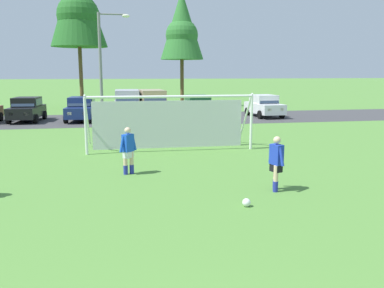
% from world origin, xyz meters
% --- Properties ---
extents(ground_plane, '(400.00, 400.00, 0.00)m').
position_xyz_m(ground_plane, '(0.00, 15.00, 0.00)').
color(ground_plane, '#518438').
extents(parking_lot_strip, '(52.00, 8.40, 0.01)m').
position_xyz_m(parking_lot_strip, '(0.00, 27.96, 0.00)').
color(parking_lot_strip, '#3D3D3F').
rests_on(parking_lot_strip, ground).
extents(soccer_ball, '(0.22, 0.22, 0.22)m').
position_xyz_m(soccer_ball, '(2.88, 7.22, 0.11)').
color(soccer_ball, white).
rests_on(soccer_ball, ground).
extents(soccer_goal, '(7.45, 2.04, 2.57)m').
position_xyz_m(soccer_goal, '(1.94, 15.74, 1.29)').
color(soccer_goal, white).
rests_on(soccer_goal, ground).
extents(player_midfield_center, '(0.64, 0.52, 1.64)m').
position_xyz_m(player_midfield_center, '(-0.07, 11.27, 0.82)').
color(player_midfield_center, beige).
rests_on(player_midfield_center, ground).
extents(player_defender_far, '(0.36, 0.74, 1.64)m').
position_xyz_m(player_defender_far, '(4.18, 8.47, 0.82)').
color(player_defender_far, beige).
rests_on(player_defender_far, ground).
extents(parked_car_slot_left, '(2.21, 4.29, 1.72)m').
position_xyz_m(parked_car_slot_left, '(-6.75, 27.98, 0.88)').
color(parked_car_slot_left, black).
rests_on(parked_car_slot_left, ground).
extents(parked_car_slot_center_left, '(2.24, 4.31, 1.72)m').
position_xyz_m(parked_car_slot_center_left, '(-2.93, 27.59, 0.88)').
color(parked_car_slot_center_left, navy).
rests_on(parked_car_slot_center_left, ground).
extents(parked_car_slot_center, '(2.20, 4.63, 2.16)m').
position_xyz_m(parked_car_slot_center, '(0.38, 28.57, 1.11)').
color(parked_car_slot_center, '#B2B2BC').
rests_on(parked_car_slot_center, ground).
extents(parked_car_slot_center_right, '(2.41, 4.73, 2.16)m').
position_xyz_m(parked_car_slot_center_right, '(2.25, 28.29, 1.11)').
color(parked_car_slot_center_right, tan).
rests_on(parked_car_slot_center_right, ground).
extents(parked_car_slot_right, '(2.16, 4.26, 1.72)m').
position_xyz_m(parked_car_slot_right, '(5.79, 28.23, 0.88)').
color(parked_car_slot_right, '#194C2D').
rests_on(parked_car_slot_right, ground).
extents(parked_car_slot_far_right, '(2.22, 4.29, 1.72)m').
position_xyz_m(parked_car_slot_far_right, '(11.05, 27.76, 0.88)').
color(parked_car_slot_far_right, silver).
rests_on(parked_car_slot_far_right, ground).
extents(tree_left_edge, '(5.29, 5.29, 14.10)m').
position_xyz_m(tree_left_edge, '(-3.74, 38.30, 9.70)').
color(tree_left_edge, brown).
rests_on(tree_left_edge, ground).
extents(tree_mid_left, '(4.26, 4.26, 11.37)m').
position_xyz_m(tree_mid_left, '(6.11, 37.92, 7.82)').
color(tree_mid_left, brown).
rests_on(tree_mid_left, ground).
extents(street_lamp, '(2.00, 0.32, 7.00)m').
position_xyz_m(street_lamp, '(-1.12, 22.98, 3.64)').
color(street_lamp, slate).
rests_on(street_lamp, ground).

